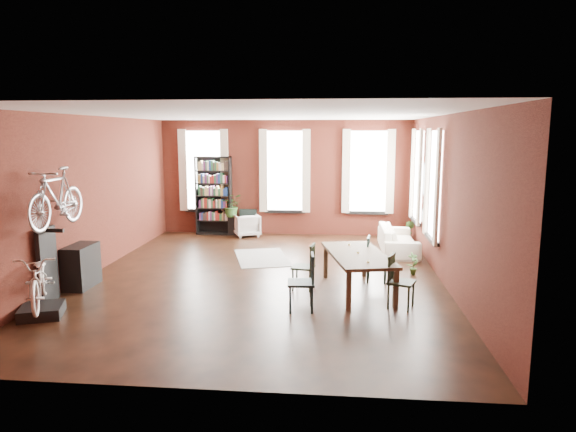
# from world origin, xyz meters

# --- Properties ---
(room) EXTENTS (9.00, 9.04, 3.22)m
(room) POSITION_xyz_m (0.25, 0.62, 2.14)
(room) COLOR black
(room) RESTS_ON ground
(dining_table) EXTENTS (1.37, 2.23, 0.71)m
(dining_table) POSITION_xyz_m (1.84, -0.69, 0.35)
(dining_table) COLOR brown
(dining_table) RESTS_ON ground
(dining_chair_a) EXTENTS (0.47, 0.47, 0.93)m
(dining_chair_a) POSITION_xyz_m (0.89, -1.79, 0.47)
(dining_chair_a) COLOR #162E31
(dining_chair_a) RESTS_ON ground
(dining_chair_b) EXTENTS (0.45, 0.45, 0.85)m
(dining_chair_b) POSITION_xyz_m (0.86, -0.65, 0.43)
(dining_chair_b) COLOR black
(dining_chair_b) RESTS_ON ground
(dining_chair_c) EXTENTS (0.52, 0.52, 0.88)m
(dining_chair_c) POSITION_xyz_m (2.53, -1.52, 0.44)
(dining_chair_c) COLOR #1E301C
(dining_chair_c) RESTS_ON ground
(dining_chair_d) EXTENTS (0.45, 0.45, 0.87)m
(dining_chair_d) POSITION_xyz_m (2.24, -0.02, 0.44)
(dining_chair_d) COLOR #1A3A38
(dining_chair_d) RESTS_ON ground
(bookshelf) EXTENTS (1.00, 0.32, 2.20)m
(bookshelf) POSITION_xyz_m (-2.00, 4.30, 1.10)
(bookshelf) COLOR black
(bookshelf) RESTS_ON ground
(white_armchair) EXTENTS (0.85, 0.83, 0.68)m
(white_armchair) POSITION_xyz_m (-1.04, 4.10, 0.34)
(white_armchair) COLOR silver
(white_armchair) RESTS_ON ground
(cream_sofa) EXTENTS (0.61, 2.08, 0.81)m
(cream_sofa) POSITION_xyz_m (2.95, 2.60, 0.41)
(cream_sofa) COLOR beige
(cream_sofa) RESTS_ON ground
(striped_rug) EXTENTS (1.57, 2.03, 0.01)m
(striped_rug) POSITION_xyz_m (-0.25, 1.62, 0.01)
(striped_rug) COLOR black
(striped_rug) RESTS_ON ground
(bike_trainer) EXTENTS (0.78, 0.78, 0.18)m
(bike_trainer) POSITION_xyz_m (-3.15, -2.47, 0.09)
(bike_trainer) COLOR black
(bike_trainer) RESTS_ON ground
(bike_wall_rack) EXTENTS (0.16, 0.60, 1.30)m
(bike_wall_rack) POSITION_xyz_m (-3.40, -1.80, 0.65)
(bike_wall_rack) COLOR black
(bike_wall_rack) RESTS_ON ground
(console_table) EXTENTS (0.40, 0.80, 0.80)m
(console_table) POSITION_xyz_m (-3.28, -0.90, 0.40)
(console_table) COLOR black
(console_table) RESTS_ON ground
(plant_stand) EXTENTS (0.29, 0.29, 0.51)m
(plant_stand) POSITION_xyz_m (-1.44, 4.26, 0.26)
(plant_stand) COLOR black
(plant_stand) RESTS_ON ground
(plant_by_sofa) EXTENTS (0.49, 0.65, 0.26)m
(plant_by_sofa) POSITION_xyz_m (3.35, 3.77, 0.13)
(plant_by_sofa) COLOR #356026
(plant_by_sofa) RESTS_ON ground
(plant_small) EXTENTS (0.47, 0.52, 0.17)m
(plant_small) POSITION_xyz_m (3.02, 0.53, 0.08)
(plant_small) COLOR #335923
(plant_small) RESTS_ON ground
(bicycle_floor) EXTENTS (0.87, 1.01, 1.63)m
(bicycle_floor) POSITION_xyz_m (-3.15, -2.45, 0.99)
(bicycle_floor) COLOR beige
(bicycle_floor) RESTS_ON bike_trainer
(bicycle_hung) EXTENTS (0.47, 1.00, 1.66)m
(bicycle_hung) POSITION_xyz_m (-3.15, -1.80, 2.13)
(bicycle_hung) COLOR #A5A8AD
(bicycle_hung) RESTS_ON bike_wall_rack
(plant_on_stand) EXTENTS (0.71, 0.76, 0.51)m
(plant_on_stand) POSITION_xyz_m (-1.47, 4.24, 0.77)
(plant_on_stand) COLOR #2D5923
(plant_on_stand) RESTS_ON plant_stand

